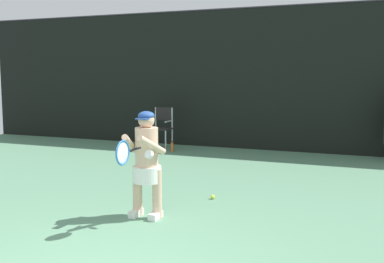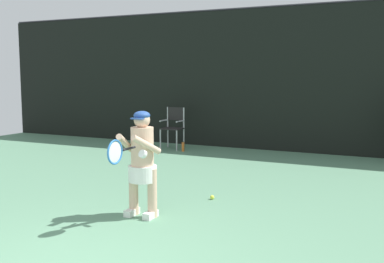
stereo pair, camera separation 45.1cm
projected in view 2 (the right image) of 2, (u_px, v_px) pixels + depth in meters
name	position (u px, v px, depth m)	size (l,w,h in m)	color
backdrop_screen	(290.00, 80.00, 11.68)	(18.00, 0.12, 3.66)	black
umpire_chair	(173.00, 125.00, 12.26)	(0.52, 0.44, 1.08)	#B7B7BC
water_bottle	(183.00, 147.00, 11.84)	(0.07, 0.07, 0.27)	#D06525
tennis_player	(142.00, 160.00, 6.36)	(0.54, 0.61, 1.45)	white
tennis_racket	(116.00, 152.00, 5.75)	(0.03, 0.60, 0.31)	black
tennis_ball_loose	(212.00, 197.00, 7.30)	(0.07, 0.07, 0.07)	#CCDB3D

